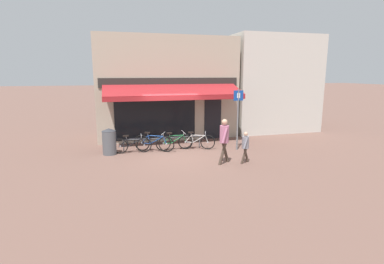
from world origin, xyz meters
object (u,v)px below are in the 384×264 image
(pedestrian_adult, at_px, (224,136))
(litter_bin, at_px, (109,141))
(bicycle_green, at_px, (175,142))
(parking_sign, at_px, (238,113))
(bicycle_silver, at_px, (196,141))
(pedestrian_child, at_px, (245,144))
(bicycle_blue, at_px, (154,143))
(bicycle_black, at_px, (132,145))

(pedestrian_adult, bearing_deg, litter_bin, 139.88)
(pedestrian_adult, height_order, litter_bin, pedestrian_adult)
(bicycle_green, xyz_separation_m, parking_sign, (2.71, -0.67, 1.27))
(bicycle_green, relative_size, parking_sign, 0.64)
(bicycle_green, height_order, parking_sign, parking_sign)
(bicycle_silver, bearing_deg, pedestrian_child, -46.32)
(bicycle_blue, bearing_deg, pedestrian_adult, -19.72)
(bicycle_blue, bearing_deg, pedestrian_child, -13.12)
(bicycle_green, height_order, pedestrian_child, pedestrian_child)
(bicycle_green, distance_m, litter_bin, 2.80)
(bicycle_black, bearing_deg, pedestrian_child, -29.53)
(bicycle_green, relative_size, pedestrian_adult, 1.00)
(bicycle_green, bearing_deg, pedestrian_adult, -66.60)
(bicycle_silver, bearing_deg, bicycle_black, -163.96)
(bicycle_silver, xyz_separation_m, pedestrian_adult, (0.41, -2.33, 0.69))
(bicycle_black, distance_m, bicycle_green, 1.86)
(bicycle_silver, height_order, pedestrian_adult, pedestrian_adult)
(litter_bin, bearing_deg, bicycle_black, -2.28)
(bicycle_blue, xyz_separation_m, parking_sign, (3.64, -0.65, 1.25))
(bicycle_silver, xyz_separation_m, parking_sign, (1.73, -0.54, 1.28))
(bicycle_black, bearing_deg, bicycle_silver, 1.25)
(bicycle_blue, relative_size, parking_sign, 0.62)
(bicycle_silver, distance_m, pedestrian_child, 2.80)
(parking_sign, bearing_deg, pedestrian_child, -105.12)
(bicycle_blue, xyz_separation_m, bicycle_silver, (1.90, -0.11, -0.03))
(bicycle_black, bearing_deg, pedestrian_adult, -33.65)
(pedestrian_adult, relative_size, litter_bin, 1.53)
(bicycle_green, distance_m, pedestrian_child, 3.43)
(bicycle_green, relative_size, litter_bin, 1.54)
(pedestrian_adult, distance_m, pedestrian_child, 0.87)
(litter_bin, height_order, parking_sign, parking_sign)
(pedestrian_child, bearing_deg, litter_bin, 150.73)
(bicycle_blue, bearing_deg, bicycle_black, -151.97)
(pedestrian_adult, xyz_separation_m, litter_bin, (-4.18, 2.46, -0.49))
(bicycle_blue, height_order, parking_sign, parking_sign)
(bicycle_green, bearing_deg, pedestrian_child, -56.24)
(bicycle_blue, height_order, litter_bin, litter_bin)
(bicycle_black, xyz_separation_m, pedestrian_child, (4.04, -2.59, 0.38))
(bicycle_black, bearing_deg, parking_sign, -4.75)
(bicycle_black, relative_size, bicycle_blue, 0.99)
(bicycle_black, bearing_deg, bicycle_blue, 4.26)
(parking_sign, bearing_deg, litter_bin, 173.07)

